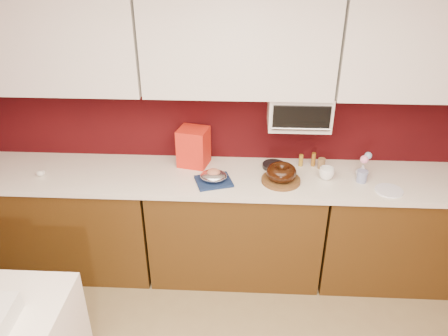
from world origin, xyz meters
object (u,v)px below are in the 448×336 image
toaster_oven (299,110)px  pandoro_box (194,147)px  bundt_cake (281,172)px  blue_jar (362,176)px  coffee_mug (327,172)px  flower_vase (362,170)px  foil_ham_nest (214,176)px

toaster_oven → pandoro_box: (-0.79, 0.01, -0.32)m
toaster_oven → pandoro_box: bearing=179.2°
bundt_cake → pandoro_box: (-0.67, 0.25, 0.07)m
toaster_oven → blue_jar: (0.47, -0.20, -0.43)m
toaster_oven → coffee_mug: 0.50m
toaster_oven → flower_vase: (0.49, -0.13, -0.42)m
bundt_cake → foil_ham_nest: bundt_cake is taller
toaster_oven → foil_ham_nest: (-0.61, -0.27, -0.42)m
foil_ham_nest → flower_vase: (1.10, 0.14, 0.00)m
toaster_oven → pandoro_box: 0.85m
toaster_oven → blue_jar: size_ratio=5.00×
blue_jar → bundt_cake: bearing=-176.6°
toaster_oven → blue_jar: 0.67m
flower_vase → blue_jar: bearing=-103.9°
coffee_mug → flower_vase: (0.27, 0.04, 0.00)m
coffee_mug → toaster_oven: bearing=142.3°
coffee_mug → flower_vase: size_ratio=0.95×
coffee_mug → bundt_cake: bearing=-169.1°
foil_ham_nest → pandoro_box: pandoro_box is taller
foil_ham_nest → flower_vase: 1.11m
bundt_cake → pandoro_box: bearing=159.7°
coffee_mug → flower_vase: 0.27m
bundt_cake → foil_ham_nest: bearing=-176.0°
pandoro_box → blue_jar: bearing=3.4°
blue_jar → flower_vase: (0.02, 0.07, 0.01)m
bundt_cake → blue_jar: size_ratio=2.46×
toaster_oven → coffee_mug: toaster_oven is taller
coffee_mug → blue_jar: (0.25, -0.03, -0.01)m
bundt_cake → flower_vase: bundt_cake is taller
coffee_mug → blue_jar: 0.26m
pandoro_box → coffee_mug: size_ratio=2.77×
bundt_cake → toaster_oven: bearing=63.1°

